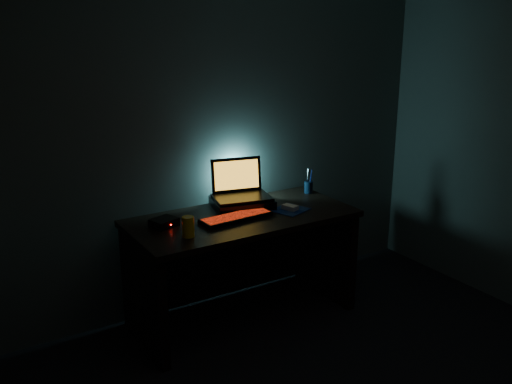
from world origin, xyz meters
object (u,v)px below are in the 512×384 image
(keyboard, at_px, (236,217))
(router, at_px, (164,223))
(juice_glass, at_px, (188,227))
(laptop, at_px, (240,188))
(mouse, at_px, (290,207))
(pen_cup, at_px, (309,187))

(keyboard, height_order, router, router)
(router, bearing_deg, juice_glass, -95.18)
(laptop, xyz_separation_m, mouse, (0.23, -0.28, -0.10))
(laptop, height_order, router, laptop)
(keyboard, relative_size, juice_glass, 3.94)
(juice_glass, height_order, router, juice_glass)
(keyboard, bearing_deg, router, 160.99)
(juice_glass, distance_m, router, 0.25)
(juice_glass, bearing_deg, keyboard, 16.08)
(mouse, relative_size, router, 0.55)
(keyboard, relative_size, mouse, 4.80)
(laptop, relative_size, pen_cup, 4.76)
(keyboard, bearing_deg, juice_glass, -167.30)
(mouse, bearing_deg, pen_cup, 17.42)
(laptop, distance_m, mouse, 0.38)
(pen_cup, relative_size, router, 0.48)
(keyboard, distance_m, pen_cup, 0.79)
(laptop, distance_m, juice_glass, 0.68)
(keyboard, distance_m, mouse, 0.41)
(keyboard, xyz_separation_m, pen_cup, (0.75, 0.23, 0.03))
(pen_cup, bearing_deg, juice_glass, -163.41)
(laptop, relative_size, juice_glass, 3.44)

